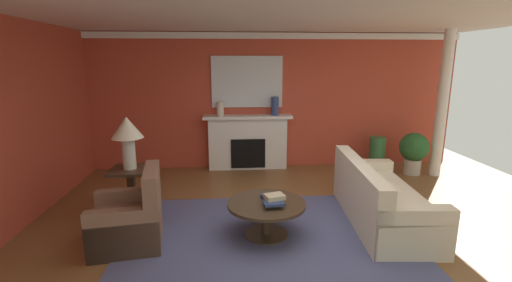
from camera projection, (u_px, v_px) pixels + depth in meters
ground_plane at (295, 232)px, 4.67m from camera, size 9.38×9.38×0.00m
wall_fireplace at (269, 101)px, 7.40m from camera, size 7.82×0.12×2.77m
ceiling_panel at (296, 11)px, 4.34m from camera, size 7.82×6.72×0.06m
crown_moulding at (270, 36)px, 7.03m from camera, size 7.82×0.08×0.12m
area_rug at (266, 235)px, 4.60m from camera, size 3.61×2.55×0.01m
fireplace at (248, 143)px, 7.35m from camera, size 1.80×0.35×1.12m
mantel_mirror at (247, 82)px, 7.19m from camera, size 1.44×0.04×1.03m
sofa at (379, 202)px, 4.92m from camera, size 1.05×2.16×0.85m
armchair_near_window at (130, 221)px, 4.31m from camera, size 0.91×0.91×0.95m
coffee_table at (266, 211)px, 4.52m from camera, size 1.00×1.00×0.45m
side_table at (132, 188)px, 5.14m from camera, size 0.56×0.56×0.70m
table_lamp at (127, 133)px, 4.95m from camera, size 0.44×0.44×0.75m
vase_mantel_left at (220, 109)px, 7.10m from camera, size 0.14×0.14×0.28m
vase_mantel_right at (275, 106)px, 7.17m from camera, size 0.15×0.15×0.38m
vase_tall_corner at (377, 154)px, 7.29m from camera, size 0.32×0.32×0.69m
book_red_cover at (271, 196)px, 4.65m from camera, size 0.29×0.23×0.05m
book_art_folio at (274, 203)px, 4.33m from camera, size 0.26×0.20×0.03m
book_small_novel at (275, 197)px, 4.41m from camera, size 0.28×0.24×0.06m
potted_plant at (414, 150)px, 6.98m from camera, size 0.56×0.56×0.83m
column_white at (442, 105)px, 6.72m from camera, size 0.20×0.20×2.77m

